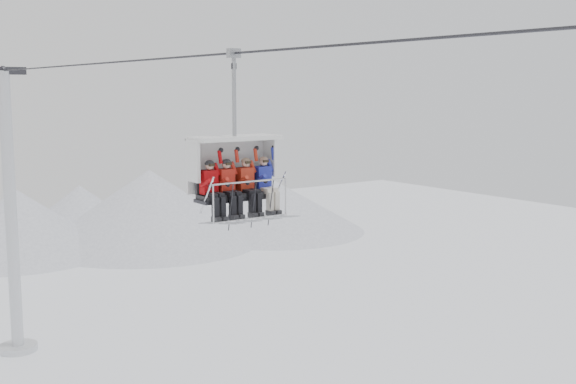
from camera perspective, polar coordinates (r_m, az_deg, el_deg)
lift_tower_right at (r=36.31m, az=-20.98°, el=-3.03°), size 2.00×1.80×13.48m
haul_cable at (r=15.51m, az=0.00°, el=11.23°), size 0.06×50.00×0.06m
chairlift_carrier at (r=17.47m, az=-4.42°, el=2.12°), size 2.21×1.17×3.98m
skier_far_left at (r=16.88m, az=-6.04°, el=0.31°), size 0.38×1.69×1.52m
skier_center_left at (r=17.11m, az=-4.71°, el=0.44°), size 0.38×1.69×1.52m
skier_center_right at (r=17.40m, az=-3.18°, el=0.58°), size 0.38×1.69×1.52m
skier_far_right at (r=17.68m, az=-1.78°, el=0.71°), size 0.38×1.69×1.52m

